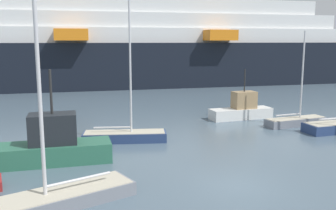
% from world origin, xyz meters
% --- Properties ---
extents(ground_plane, '(600.00, 600.00, 0.00)m').
position_xyz_m(ground_plane, '(0.00, 0.00, 0.00)').
color(ground_plane, slate).
extents(sailboat_0, '(5.79, 2.80, 9.98)m').
position_xyz_m(sailboat_0, '(-3.26, 9.47, 0.48)').
color(sailboat_0, navy).
rests_on(sailboat_0, ground_plane).
extents(sailboat_3, '(6.65, 3.68, 12.21)m').
position_xyz_m(sailboat_3, '(-7.95, 0.38, 0.53)').
color(sailboat_3, gray).
rests_on(sailboat_3, ground_plane).
extents(sailboat_5, '(5.24, 1.59, 7.48)m').
position_xyz_m(sailboat_5, '(10.75, 9.90, 0.41)').
color(sailboat_5, gray).
rests_on(sailboat_5, ground_plane).
extents(fishing_boat_0, '(5.54, 1.64, 4.31)m').
position_xyz_m(fishing_boat_0, '(7.99, 13.69, 0.82)').
color(fishing_boat_0, white).
rests_on(fishing_boat_0, ground_plane).
extents(fishing_boat_1, '(7.07, 2.48, 5.21)m').
position_xyz_m(fishing_boat_1, '(-8.18, 6.27, 0.97)').
color(fishing_boat_1, '#2D6B51').
rests_on(fishing_boat_1, ground_plane).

